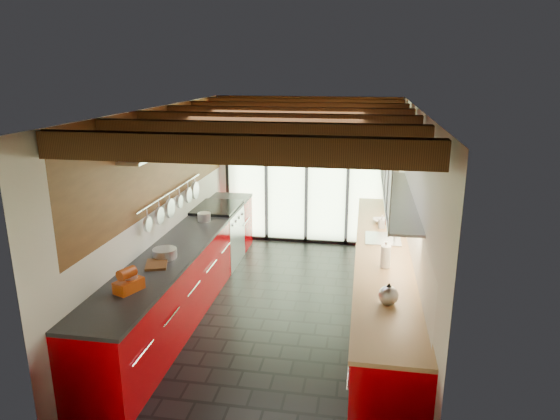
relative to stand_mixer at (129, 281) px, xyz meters
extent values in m
plane|color=black|center=(1.27, 1.61, -1.02)|extent=(5.50, 5.50, 0.00)
plane|color=silver|center=(1.27, 4.36, 0.28)|extent=(3.20, 0.00, 3.20)
plane|color=silver|center=(1.27, -1.14, 0.28)|extent=(3.20, 0.00, 3.20)
plane|color=silver|center=(-0.33, 1.61, 0.28)|extent=(0.00, 5.50, 5.50)
plane|color=silver|center=(2.87, 1.61, 0.28)|extent=(0.00, 5.50, 5.50)
plane|color=#472814|center=(1.27, 1.61, 1.58)|extent=(5.50, 5.50, 0.00)
cube|color=#593316|center=(1.27, -0.64, 1.46)|extent=(3.14, 0.14, 0.22)
cube|color=#593316|center=(1.27, 0.26, 1.46)|extent=(3.14, 0.14, 0.22)
cube|color=#593316|center=(1.27, 1.16, 1.46)|extent=(3.14, 0.14, 0.22)
cube|color=#593316|center=(1.27, 2.06, 1.46)|extent=(3.14, 0.14, 0.22)
cube|color=#593316|center=(1.27, 2.96, 1.46)|extent=(3.14, 0.14, 0.22)
cube|color=#593316|center=(1.27, 3.86, 1.46)|extent=(3.14, 0.14, 0.22)
cube|color=brown|center=(1.27, 4.32, 1.33)|extent=(3.14, 0.06, 0.50)
plane|color=brown|center=(-0.30, 1.81, 0.95)|extent=(0.00, 4.90, 4.90)
plane|color=#C6EAAD|center=(1.27, 4.35, 0.05)|extent=(2.90, 0.00, 2.90)
cube|color=black|center=(-0.18, 4.33, 0.05)|extent=(0.05, 0.04, 2.15)
cube|color=black|center=(2.72, 4.33, 0.05)|extent=(0.05, 0.04, 2.15)
cube|color=black|center=(1.27, 4.30, 0.05)|extent=(0.06, 0.05, 2.15)
cube|color=black|center=(1.27, 4.30, 1.13)|extent=(2.90, 0.05, 0.06)
cylinder|color=red|center=(1.27, 4.28, 1.33)|extent=(0.34, 0.04, 0.34)
cylinder|color=beige|center=(1.27, 4.26, 1.33)|extent=(0.28, 0.02, 0.28)
cube|color=#B60005|center=(0.00, 1.61, -0.58)|extent=(0.65, 5.00, 0.88)
cube|color=black|center=(0.00, 1.61, -0.12)|extent=(0.68, 5.00, 0.04)
cube|color=silver|center=(0.00, 3.06, -0.58)|extent=(0.66, 0.90, 0.90)
cube|color=black|center=(0.00, 3.06, -0.09)|extent=(0.65, 0.90, 0.06)
cube|color=#B60005|center=(2.55, 1.61, -0.58)|extent=(0.65, 5.00, 0.88)
cube|color=tan|center=(2.55, 1.61, -0.12)|extent=(0.68, 5.00, 0.04)
cube|color=white|center=(2.22, 2.01, -0.58)|extent=(0.02, 0.60, 0.84)
cube|color=silver|center=(2.55, 2.01, -0.10)|extent=(0.45, 0.52, 0.02)
cylinder|color=silver|center=(2.69, 2.01, 0.08)|extent=(0.02, 0.02, 0.34)
torus|color=silver|center=(2.63, 2.01, 0.25)|extent=(0.14, 0.02, 0.14)
plane|color=silver|center=(2.53, 1.91, 0.83)|extent=(0.00, 3.00, 3.00)
cube|color=#9EA0A5|center=(2.70, 1.91, 0.49)|extent=(0.34, 3.00, 0.03)
cube|color=#9EA0A5|center=(2.70, 1.91, 1.16)|extent=(0.34, 3.00, 0.03)
cylinder|color=silver|center=(-0.27, 1.91, 0.45)|extent=(0.02, 2.20, 0.02)
cube|color=silver|center=(-0.18, 1.81, 1.08)|extent=(0.28, 2.60, 0.03)
cylinder|color=silver|center=(-0.23, 1.01, 0.27)|extent=(0.04, 0.18, 0.18)
cylinder|color=silver|center=(-0.23, 1.36, 0.27)|extent=(0.04, 0.22, 0.22)
cylinder|color=silver|center=(-0.23, 1.71, 0.27)|extent=(0.04, 0.26, 0.26)
cylinder|color=silver|center=(-0.23, 2.06, 0.27)|extent=(0.04, 0.18, 0.18)
cylinder|color=silver|center=(-0.23, 2.41, 0.27)|extent=(0.04, 0.22, 0.22)
cylinder|color=silver|center=(-0.23, 2.71, 0.27)|extent=(0.04, 0.26, 0.26)
cube|color=#C1450F|center=(0.00, -0.01, -0.04)|extent=(0.26, 0.32, 0.12)
cylinder|color=#C1450F|center=(0.00, -0.03, 0.10)|extent=(0.17, 0.21, 0.11)
cylinder|color=silver|center=(0.00, 0.04, 0.00)|extent=(0.19, 0.19, 0.12)
cylinder|color=silver|center=(0.00, 2.40, -0.04)|extent=(0.23, 0.23, 0.12)
cylinder|color=silver|center=(0.00, 0.92, -0.05)|extent=(0.37, 0.37, 0.11)
cube|color=brown|center=(0.00, 0.67, -0.09)|extent=(0.32, 0.38, 0.03)
sphere|color=silver|center=(2.54, 0.14, -0.01)|extent=(0.24, 0.24, 0.19)
cone|color=black|center=(2.54, 0.14, 0.10)|extent=(0.09, 0.09, 0.05)
cylinder|color=silver|center=(2.54, 0.25, 0.00)|extent=(0.04, 0.07, 0.04)
cylinder|color=white|center=(2.54, 1.04, 0.02)|extent=(0.13, 0.13, 0.25)
cylinder|color=silver|center=(2.54, 1.04, 0.18)|extent=(0.03, 0.03, 0.05)
imported|color=silver|center=(2.54, 2.48, -0.01)|extent=(0.10, 0.10, 0.18)
imported|color=silver|center=(2.54, 2.72, -0.07)|extent=(0.27, 0.27, 0.06)
camera|label=1|loc=(2.25, -4.25, 2.05)|focal=32.00mm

